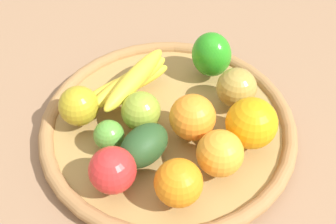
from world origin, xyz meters
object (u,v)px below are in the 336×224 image
object	(u,v)px
banana_bunch	(130,82)
orange_3	(220,153)
lime_0	(109,135)
apple_3	(79,106)
orange_2	(178,183)
avocado	(144,145)
apple_1	(113,170)
orange_1	(252,123)
bell_pepper	(211,55)
apple_0	(141,111)
apple_2	(237,88)
orange_0	(193,117)

from	to	relation	value
banana_bunch	orange_3	distance (m)	0.22
lime_0	apple_3	bearing A→B (deg)	-42.03
orange_2	avocado	bearing A→B (deg)	-50.55
apple_1	orange_2	world-z (taller)	same
apple_1	orange_1	bearing A→B (deg)	-154.77
apple_3	orange_1	size ratio (longest dim) A/B	0.81
banana_bunch	apple_3	size ratio (longest dim) A/B	2.54
lime_0	avocado	size ratio (longest dim) A/B	0.56
orange_3	bell_pepper	world-z (taller)	bell_pepper
orange_3	orange_1	size ratio (longest dim) A/B	0.87
apple_0	bell_pepper	world-z (taller)	bell_pepper
avocado	apple_2	bearing A→B (deg)	-138.46
avocado	bell_pepper	xyz separation A→B (m)	(-0.11, -0.21, 0.01)
avocado	orange_1	world-z (taller)	orange_1
avocado	apple_1	bearing A→B (deg)	52.01
banana_bunch	apple_2	distance (m)	0.19
banana_bunch	apple_1	distance (m)	0.19
orange_0	orange_1	xyz separation A→B (m)	(-0.09, 0.01, 0.00)
banana_bunch	apple_0	world-z (taller)	apple_0
orange_3	orange_2	world-z (taller)	orange_3
orange_2	orange_0	bearing A→B (deg)	-97.89
banana_bunch	orange_2	size ratio (longest dim) A/B	2.42
apple_1	orange_0	size ratio (longest dim) A/B	0.93
apple_3	apple_0	bearing A→B (deg)	177.26
avocado	orange_0	xyz separation A→B (m)	(-0.07, -0.06, 0.01)
lime_0	orange_0	bearing A→B (deg)	-165.48
apple_3	avocado	bearing A→B (deg)	147.72
avocado	apple_3	size ratio (longest dim) A/B	1.31
lime_0	avocado	world-z (taller)	avocado
banana_bunch	apple_1	xyz separation A→B (m)	(0.00, 0.19, 0.00)
apple_3	orange_0	bearing A→B (deg)	174.62
bell_pepper	apple_0	bearing A→B (deg)	-89.34
lime_0	apple_0	size ratio (longest dim) A/B	0.75
avocado	apple_1	size ratio (longest dim) A/B	1.24
bell_pepper	lime_0	bearing A→B (deg)	-90.66
apple_3	orange_1	distance (m)	0.29
apple_0	orange_1	size ratio (longest dim) A/B	0.79
banana_bunch	apple_2	bearing A→B (deg)	177.76
orange_3	orange_2	distance (m)	0.08
banana_bunch	avocado	size ratio (longest dim) A/B	1.94
orange_3	orange_2	size ratio (longest dim) A/B	1.02
apple_3	apple_0	world-z (taller)	apple_3
banana_bunch	orange_0	world-z (taller)	orange_0
bell_pepper	orange_1	world-z (taller)	bell_pepper
apple_0	orange_1	distance (m)	0.18
orange_2	bell_pepper	bearing A→B (deg)	-99.96
apple_0	apple_1	bearing A→B (deg)	76.45
apple_2	orange_1	world-z (taller)	orange_1
apple_1	orange_3	xyz separation A→B (m)	(-0.16, -0.04, 0.00)
orange_1	avocado	bearing A→B (deg)	15.27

